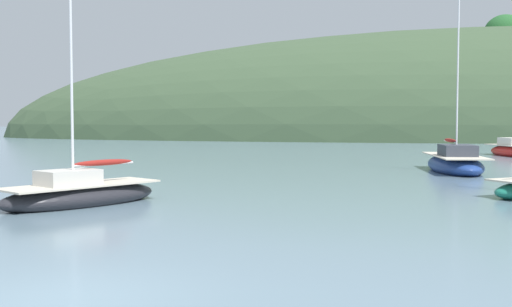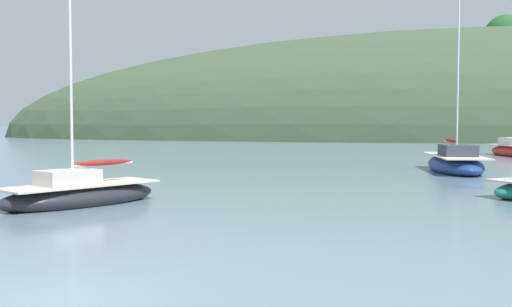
# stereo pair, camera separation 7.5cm
# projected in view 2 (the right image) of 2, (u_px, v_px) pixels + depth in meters

# --- Properties ---
(ground_plane) EXTENTS (400.00, 400.00, 0.00)m
(ground_plane) POSITION_uv_depth(u_px,v_px,m) (57.00, 296.00, 10.08)
(ground_plane) COLOR slate
(far_shoreline_hill) EXTENTS (150.00, 36.00, 33.30)m
(far_shoreline_hill) POSITION_uv_depth(u_px,v_px,m) (504.00, 139.00, 88.35)
(far_shoreline_hill) COLOR #384C33
(far_shoreline_hill) RESTS_ON ground
(sailboat_grey_yawl) EXTENTS (2.99, 7.52, 10.90)m
(sailboat_grey_yawl) POSITION_uv_depth(u_px,v_px,m) (455.00, 163.00, 33.79)
(sailboat_grey_yawl) COLOR navy
(sailboat_grey_yawl) RESTS_ON ground
(sailboat_navy_dinghy) EXTENTS (4.73, 5.84, 8.55)m
(sailboat_navy_dinghy) POSITION_uv_depth(u_px,v_px,m) (79.00, 194.00, 20.79)
(sailboat_navy_dinghy) COLOR #232328
(sailboat_navy_dinghy) RESTS_ON ground
(mooring_buoy_outer) EXTENTS (0.44, 0.44, 0.54)m
(mooring_buoy_outer) POSITION_uv_depth(u_px,v_px,m) (66.00, 177.00, 29.39)
(mooring_buoy_outer) COLOR red
(mooring_buoy_outer) RESTS_ON ground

